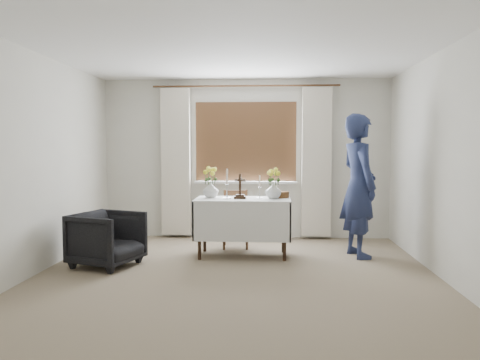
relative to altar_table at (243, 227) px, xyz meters
name	(u,v)px	position (x,y,z in m)	size (l,w,h in m)	color
ground	(234,281)	(-0.03, -1.18, -0.38)	(5.00, 5.00, 0.00)	gray
altar_table	(243,227)	(0.00, 0.00, 0.00)	(1.24, 0.64, 0.76)	white
wooden_chair	(236,219)	(-0.13, 0.52, 0.03)	(0.38, 0.38, 0.82)	#513B1C
armchair	(107,239)	(-1.60, -0.62, -0.05)	(0.70, 0.72, 0.66)	black
person	(359,186)	(1.51, 0.08, 0.55)	(0.68, 0.45, 1.86)	navy
radiator	(246,219)	(-0.03, 1.24, -0.08)	(1.10, 0.10, 0.60)	silver
wooden_cross	(240,186)	(-0.04, -0.01, 0.54)	(0.15, 0.11, 0.32)	black
candlestick_left	(227,184)	(-0.21, -0.03, 0.58)	(0.11, 0.11, 0.39)	silver
candlestick_right	(260,187)	(0.22, 0.01, 0.53)	(0.09, 0.09, 0.30)	silver
flower_vase_left	(211,190)	(-0.43, 0.08, 0.49)	(0.20, 0.20, 0.21)	silver
flower_vase_right	(273,191)	(0.40, 0.01, 0.49)	(0.20, 0.20, 0.21)	silver
wicker_basket	(281,194)	(0.50, 0.15, 0.42)	(0.22, 0.22, 0.08)	brown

